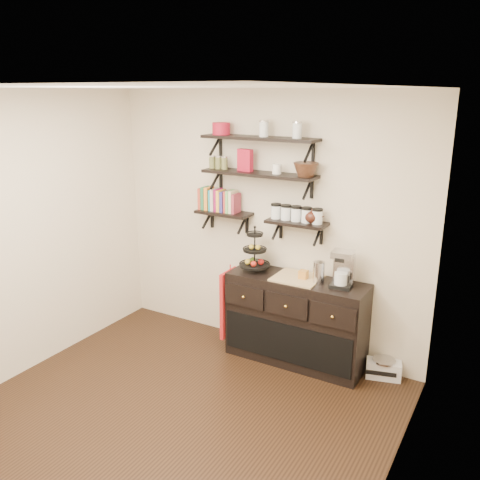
% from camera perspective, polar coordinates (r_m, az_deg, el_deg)
% --- Properties ---
extents(floor, '(3.50, 3.50, 0.00)m').
position_cam_1_polar(floor, '(4.54, -8.35, -19.88)').
color(floor, black).
rests_on(floor, ground).
extents(ceiling, '(3.50, 3.50, 0.02)m').
position_cam_1_polar(ceiling, '(3.67, -10.15, 16.52)').
color(ceiling, white).
rests_on(ceiling, back_wall).
extents(back_wall, '(3.50, 0.02, 2.70)m').
position_cam_1_polar(back_wall, '(5.31, 2.75, 1.92)').
color(back_wall, beige).
rests_on(back_wall, ground).
extents(left_wall, '(0.02, 3.50, 2.70)m').
position_cam_1_polar(left_wall, '(5.15, -24.51, -0.04)').
color(left_wall, beige).
rests_on(left_wall, ground).
extents(right_wall, '(0.02, 3.50, 2.70)m').
position_cam_1_polar(right_wall, '(3.18, 16.58, -9.02)').
color(right_wall, beige).
rests_on(right_wall, ground).
extents(shelf_top, '(1.20, 0.27, 0.23)m').
position_cam_1_polar(shelf_top, '(5.04, 2.19, 11.33)').
color(shelf_top, black).
rests_on(shelf_top, back_wall).
extents(shelf_mid, '(1.20, 0.27, 0.23)m').
position_cam_1_polar(shelf_mid, '(5.09, 2.14, 7.40)').
color(shelf_mid, black).
rests_on(shelf_mid, back_wall).
extents(shelf_low_left, '(0.60, 0.25, 0.23)m').
position_cam_1_polar(shelf_low_left, '(5.39, -1.79, 3.01)').
color(shelf_low_left, black).
rests_on(shelf_low_left, back_wall).
extents(shelf_low_right, '(0.60, 0.25, 0.23)m').
position_cam_1_polar(shelf_low_right, '(5.01, 6.41, 1.88)').
color(shelf_low_right, black).
rests_on(shelf_low_right, back_wall).
extents(cookbooks, '(0.43, 0.15, 0.26)m').
position_cam_1_polar(cookbooks, '(5.39, -2.29, 4.49)').
color(cookbooks, '#B73F2C').
rests_on(cookbooks, shelf_low_left).
extents(glass_canisters, '(0.54, 0.10, 0.13)m').
position_cam_1_polar(glass_canisters, '(4.99, 6.32, 2.86)').
color(glass_canisters, silver).
rests_on(glass_canisters, shelf_low_right).
extents(sideboard, '(1.40, 0.50, 0.92)m').
position_cam_1_polar(sideboard, '(5.22, 6.29, -8.94)').
color(sideboard, black).
rests_on(sideboard, floor).
extents(fruit_stand, '(0.31, 0.31, 0.45)m').
position_cam_1_polar(fruit_stand, '(5.19, 1.69, -1.80)').
color(fruit_stand, black).
rests_on(fruit_stand, sideboard).
extents(candle, '(0.08, 0.08, 0.08)m').
position_cam_1_polar(candle, '(5.00, 7.13, -3.86)').
color(candle, '#BC792B').
rests_on(candle, sideboard).
extents(coffee_maker, '(0.21, 0.20, 0.36)m').
position_cam_1_polar(coffee_maker, '(4.86, 11.47, -3.25)').
color(coffee_maker, black).
rests_on(coffee_maker, sideboard).
extents(thermal_carafe, '(0.11, 0.11, 0.22)m').
position_cam_1_polar(thermal_carafe, '(4.91, 8.84, -3.65)').
color(thermal_carafe, silver).
rests_on(thermal_carafe, sideboard).
extents(apron, '(0.04, 0.31, 0.73)m').
position_cam_1_polar(apron, '(5.41, -1.26, -7.09)').
color(apron, maroon).
rests_on(apron, sideboard).
extents(radio, '(0.36, 0.27, 0.20)m').
position_cam_1_polar(radio, '(5.25, 15.81, -13.72)').
color(radio, silver).
rests_on(radio, floor).
extents(recipe_box, '(0.17, 0.08, 0.22)m').
position_cam_1_polar(recipe_box, '(5.14, 0.58, 8.95)').
color(recipe_box, maroon).
rests_on(recipe_box, shelf_mid).
extents(walnut_bowl, '(0.24, 0.24, 0.13)m').
position_cam_1_polar(walnut_bowl, '(4.86, 7.40, 7.85)').
color(walnut_bowl, black).
rests_on(walnut_bowl, shelf_mid).
extents(ramekins, '(0.09, 0.09, 0.10)m').
position_cam_1_polar(ramekins, '(4.99, 4.16, 7.96)').
color(ramekins, white).
rests_on(ramekins, shelf_mid).
extents(teapot, '(0.22, 0.19, 0.15)m').
position_cam_1_polar(teapot, '(4.93, 8.11, 2.71)').
color(teapot, '#361710').
rests_on(teapot, shelf_low_right).
extents(red_pot, '(0.18, 0.18, 0.12)m').
position_cam_1_polar(red_pot, '(5.25, -2.13, 12.39)').
color(red_pot, maroon).
rests_on(red_pot, shelf_top).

